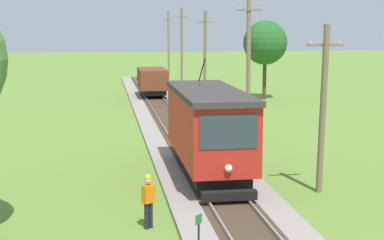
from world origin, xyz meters
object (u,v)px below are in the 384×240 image
utility_pole_distant (182,46)px  track_worker (148,199)px  utility_pole_horizon (169,43)px  tree_left_far (265,43)px  utility_pole_near_tram (323,108)px  freight_car (152,81)px  utility_pole_mid (248,64)px  red_tram (208,128)px  trackside_signal_marker (199,232)px  utility_pole_far (205,57)px  gravel_pile (193,86)px

utility_pole_distant → track_worker: (-6.92, -43.22, -3.24)m
utility_pole_horizon → tree_left_far: bearing=-76.7°
utility_pole_near_tram → utility_pole_distant: size_ratio=0.79×
freight_car → tree_left_far: bearing=-12.4°
freight_car → utility_pole_distant: bearing=67.8°
utility_pole_mid → tree_left_far: utility_pole_mid is taller
red_tram → utility_pole_horizon: size_ratio=1.05×
utility_pole_near_tram → utility_pole_horizon: utility_pole_horizon is taller
utility_pole_distant → utility_pole_horizon: utility_pole_distant is taller
freight_car → track_worker: bearing=-95.1°
utility_pole_distant → track_worker: bearing=-99.1°
red_tram → utility_pole_near_tram: utility_pole_near_tram is taller
utility_pole_distant → trackside_signal_marker: size_ratio=7.00×
utility_pole_far → freight_car: bearing=130.9°
utility_pole_distant → trackside_signal_marker: bearing=-97.1°
utility_pole_near_tram → utility_pole_mid: (0.00, 11.61, 0.90)m
utility_pole_near_tram → trackside_signal_marker: 8.25m
utility_pole_mid → trackside_signal_marker: 18.24m
freight_car → tree_left_far: (9.65, -2.12, 3.36)m
utility_pole_near_tram → freight_car: bearing=97.3°
freight_car → utility_pole_mid: 19.55m
freight_car → gravel_pile: bearing=37.0°
utility_pole_mid → trackside_signal_marker: size_ratio=7.04×
freight_car → utility_pole_near_tram: (3.93, -30.57, 1.79)m
gravel_pile → track_worker: size_ratio=1.21×
utility_pole_mid → utility_pole_far: utility_pole_mid is taller
trackside_signal_marker → utility_pole_far: bearing=79.8°
utility_pole_near_tram → track_worker: utility_pole_near_tram is taller
red_tram → utility_pole_far: utility_pole_far is taller
freight_car → trackside_signal_marker: bearing=-92.8°
utility_pole_near_tram → gravel_pile: size_ratio=3.01×
utility_pole_far → utility_pole_near_tram: bearing=-90.0°
utility_pole_mid → gravel_pile: utility_pole_mid is taller
utility_pole_near_tram → utility_pole_horizon: bearing=90.0°
freight_car → utility_pole_distant: 10.77m
gravel_pile → utility_pole_near_tram: bearing=-90.3°
utility_pole_distant → gravel_pile: 7.45m
utility_pole_mid → tree_left_far: size_ratio=1.21×
trackside_signal_marker → track_worker: track_worker is taller
red_tram → track_worker: size_ratio=4.79×
utility_pole_mid → utility_pole_horizon: size_ratio=1.02×
red_tram → utility_pole_mid: utility_pole_mid is taller
track_worker → freight_car: bearing=141.6°
red_tram → utility_pole_horizon: 50.02m
utility_pole_distant → utility_pole_far: bearing=-90.0°
utility_pole_near_tram → utility_pole_far: 26.03m
trackside_signal_marker → gravel_pile: size_ratio=0.55×
utility_pole_near_tram → utility_pole_horizon: size_ratio=0.80×
trackside_signal_marker → gravel_pile: (5.86, 39.03, 0.02)m
tree_left_far → utility_pole_horizon: bearing=103.3°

